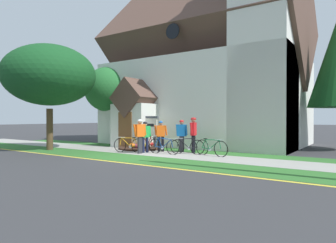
{
  "coord_description": "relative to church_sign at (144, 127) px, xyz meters",
  "views": [
    {
      "loc": [
        8.91,
        -10.42,
        1.77
      ],
      "look_at": [
        0.06,
        2.62,
        1.57
      ],
      "focal_mm": 32.11,
      "sensor_mm": 36.0,
      "label": 1
    }
  ],
  "objects": [
    {
      "name": "cyclist_in_green_jersey",
      "position": [
        3.37,
        -0.22,
        -0.16
      ],
      "size": [
        0.33,
        0.75,
        1.79
      ],
      "color": "black",
      "rests_on": "ground"
    },
    {
      "name": "sidewalk_slab",
      "position": [
        1.22,
        -1.45,
        -1.22
      ],
      "size": [
        32.0,
        2.15,
        0.01
      ],
      "primitive_type": "cube",
      "color": "#99968E",
      "rests_on": "ground"
    },
    {
      "name": "cyclist_in_yellow_jersey",
      "position": [
        1.37,
        -2.02,
        -0.23
      ],
      "size": [
        0.32,
        0.72,
        1.69
      ],
      "color": "#2D2D33",
      "rests_on": "ground"
    },
    {
      "name": "church_sign",
      "position": [
        0.0,
        0.0,
        0.0
      ],
      "size": [
        1.99,
        0.14,
        1.86
      ],
      "color": "#474C56",
      "rests_on": "ground"
    },
    {
      "name": "bicycle_red",
      "position": [
        2.41,
        -1.48,
        -0.84
      ],
      "size": [
        1.81,
        0.08,
        0.86
      ],
      "color": "black",
      "rests_on": "ground"
    },
    {
      "name": "verge_sapling",
      "position": [
        -3.88,
        -3.44,
        2.87
      ],
      "size": [
        4.98,
        4.98,
        5.77
      ],
      "color": "#4C3823",
      "rests_on": "ground"
    },
    {
      "name": "bicycle_green",
      "position": [
        4.65,
        -0.83,
        -0.84
      ],
      "size": [
        1.8,
        0.37,
        0.82
      ],
      "color": "black",
      "rests_on": "ground"
    },
    {
      "name": "ground",
      "position": [
        1.89,
        0.96,
        -1.22
      ],
      "size": [
        140.0,
        140.0,
        0.0
      ],
      "primitive_type": "plane",
      "color": "#333335"
    },
    {
      "name": "bicycle_silver",
      "position": [
        3.38,
        -0.84,
        -0.85
      ],
      "size": [
        1.67,
        0.5,
        0.84
      ],
      "color": "black",
      "rests_on": "ground"
    },
    {
      "name": "church_building",
      "position": [
        1.73,
        4.83,
        3.76
      ],
      "size": [
        13.09,
        9.8,
        13.83
      ],
      "color": "silver",
      "rests_on": "ground"
    },
    {
      "name": "bicycle_orange",
      "position": [
        0.47,
        -1.83,
        -0.85
      ],
      "size": [
        1.71,
        0.42,
        0.8
      ],
      "color": "black",
      "rests_on": "ground"
    },
    {
      "name": "flower_bed",
      "position": [
        -0.0,
        -0.31,
        -1.14
      ],
      "size": [
        2.44,
        2.44,
        0.34
      ],
      "color": "#382319",
      "rests_on": "ground"
    },
    {
      "name": "church_lawn",
      "position": [
        1.22,
        0.39,
        -1.22
      ],
      "size": [
        24.0,
        1.54,
        0.01
      ],
      "primitive_type": "cube",
      "color": "#2D6628",
      "rests_on": "ground"
    },
    {
      "name": "curb_paint_stripe",
      "position": [
        1.22,
        -4.72,
        -1.22
      ],
      "size": [
        28.0,
        0.16,
        0.01
      ],
      "primitive_type": "cube",
      "color": "yellow",
      "rests_on": "ground"
    },
    {
      "name": "cyclist_in_red_jersey",
      "position": [
        2.7,
        -0.27,
        -0.26
      ],
      "size": [
        0.66,
        0.29,
        1.66
      ],
      "color": "#2D2D33",
      "rests_on": "ground"
    },
    {
      "name": "cyclist_in_orange_jersey",
      "position": [
        1.71,
        -0.72,
        -0.3
      ],
      "size": [
        0.58,
        0.44,
        1.6
      ],
      "color": "black",
      "rests_on": "ground"
    },
    {
      "name": "yard_deciduous_tree",
      "position": [
        -4.4,
        1.49,
        2.5
      ],
      "size": [
        3.25,
        3.25,
        5.29
      ],
      "color": "#4C3823",
      "rests_on": "ground"
    },
    {
      "name": "cyclist_in_blue_jersey",
      "position": [
        1.35,
        -1.58,
        -0.32
      ],
      "size": [
        0.32,
        0.65,
        1.58
      ],
      "color": "#191E38",
      "rests_on": "ground"
    },
    {
      "name": "grass_verge",
      "position": [
        1.22,
        -3.55,
        -1.22
      ],
      "size": [
        32.0,
        2.05,
        0.01
      ],
      "primitive_type": "cube",
      "color": "#2D6628",
      "rests_on": "ground"
    },
    {
      "name": "bicycle_blue",
      "position": [
        0.82,
        -0.73,
        -0.84
      ],
      "size": [
        1.66,
        0.63,
        0.84
      ],
      "color": "black",
      "rests_on": "ground"
    }
  ]
}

